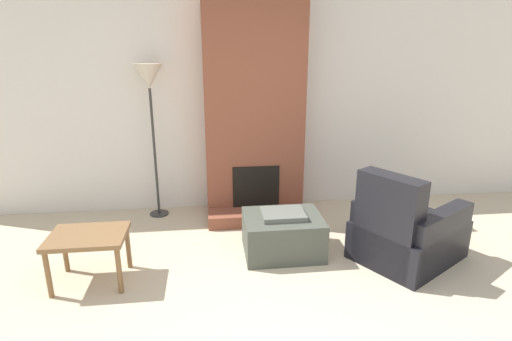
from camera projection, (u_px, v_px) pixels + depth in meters
wall_back at (251, 105)px, 4.94m from camera, size 7.65×0.06×2.60m
fireplace at (254, 113)px, 4.70m from camera, size 1.16×0.76×2.60m
ottoman at (283, 234)px, 3.99m from camera, size 0.77×0.61×0.44m
armchair at (404, 234)px, 3.83m from camera, size 1.22×1.16×0.93m
side_table at (88, 241)px, 3.43m from camera, size 0.64×0.49×0.46m
floor_lamp_left at (149, 84)px, 4.49m from camera, size 0.32×0.32×1.82m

